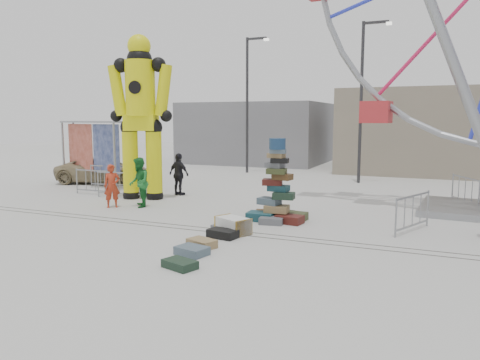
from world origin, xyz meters
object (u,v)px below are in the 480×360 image
at_px(lamp_post_left, 249,98).
at_px(pedestrian_black, 179,174).
at_px(barricade_dummy_c, 119,185).
at_px(parked_suv, 104,170).
at_px(suitcase_tower, 277,198).
at_px(banner_scaffold, 92,137).
at_px(barricade_wheel_back, 465,191).
at_px(barricade_wheel_front, 413,213).
at_px(crash_test_dummy, 141,111).
at_px(lamp_post_right, 363,94).
at_px(steamer_trunk, 233,226).
at_px(pedestrian_green, 139,182).
at_px(pedestrian_red, 112,186).
at_px(barricade_dummy_a, 110,177).
at_px(barricade_dummy_b, 95,182).

distance_m(lamp_post_left, pedestrian_black, 9.73).
distance_m(barricade_dummy_c, parked_suv, 4.97).
height_order(suitcase_tower, pedestrian_black, suitcase_tower).
bearing_deg(suitcase_tower, banner_scaffold, 160.88).
bearing_deg(lamp_post_left, parked_suv, -124.91).
height_order(barricade_dummy_c, barricade_wheel_back, same).
xyz_separation_m(barricade_wheel_front, parked_suv, (-15.06, 4.85, 0.10)).
height_order(barricade_wheel_front, pedestrian_black, pedestrian_black).
xyz_separation_m(crash_test_dummy, barricade_dummy_c, (-1.00, -0.22, -3.01)).
xyz_separation_m(lamp_post_right, crash_test_dummy, (-7.42, -8.40, -0.92)).
bearing_deg(barricade_dummy_c, crash_test_dummy, 4.84).
bearing_deg(lamp_post_left, steamer_trunk, -69.43).
bearing_deg(pedestrian_green, barricade_dummy_c, -160.78).
bearing_deg(steamer_trunk, barricade_dummy_c, 177.67).
bearing_deg(crash_test_dummy, barricade_wheel_front, -23.83).
relative_size(barricade_wheel_back, pedestrian_black, 1.11).
distance_m(crash_test_dummy, banner_scaffold, 4.77).
bearing_deg(pedestrian_green, banner_scaffold, -160.36).
relative_size(steamer_trunk, barricade_wheel_back, 0.50).
height_order(crash_test_dummy, pedestrian_red, crash_test_dummy).
xyz_separation_m(lamp_post_left, crash_test_dummy, (-0.42, -10.40, -0.92)).
distance_m(lamp_post_right, pedestrian_black, 10.24).
bearing_deg(pedestrian_red, barricade_wheel_front, -40.39).
bearing_deg(barricade_dummy_a, suitcase_tower, -28.98).
bearing_deg(pedestrian_black, barricade_dummy_c, 52.73).
bearing_deg(lamp_post_right, barricade_dummy_a, -148.03).
distance_m(pedestrian_red, pedestrian_black, 3.50).
distance_m(barricade_dummy_b, pedestrian_black, 3.64).
bearing_deg(suitcase_tower, barricade_dummy_c, 168.39).
bearing_deg(barricade_dummy_b, pedestrian_red, -39.61).
bearing_deg(barricade_wheel_back, parked_suv, -113.30).
xyz_separation_m(barricade_dummy_b, pedestrian_red, (2.53, -2.05, 0.25)).
bearing_deg(steamer_trunk, suitcase_tower, 100.52).
relative_size(barricade_wheel_back, pedestrian_red, 1.25).
relative_size(barricade_dummy_c, pedestrian_black, 1.11).
bearing_deg(steamer_trunk, parked_suv, 171.75).
distance_m(banner_scaffold, barricade_dummy_b, 3.18).
xyz_separation_m(crash_test_dummy, barricade_dummy_a, (-3.12, 1.82, -3.01)).
height_order(crash_test_dummy, barricade_dummy_a, crash_test_dummy).
relative_size(steamer_trunk, barricade_dummy_c, 0.50).
height_order(crash_test_dummy, parked_suv, crash_test_dummy).
relative_size(banner_scaffold, barricade_dummy_b, 2.19).
relative_size(lamp_post_right, barricade_dummy_c, 4.00).
bearing_deg(lamp_post_right, barricade_wheel_front, -73.13).
relative_size(lamp_post_right, barricade_wheel_front, 4.00).
xyz_separation_m(barricade_dummy_a, barricade_dummy_c, (2.12, -2.04, 0.00)).
distance_m(suitcase_tower, pedestrian_black, 6.33).
relative_size(lamp_post_right, barricade_dummy_b, 4.00).
bearing_deg(barricade_dummy_b, pedestrian_black, 21.29).
distance_m(lamp_post_right, pedestrian_green, 12.42).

